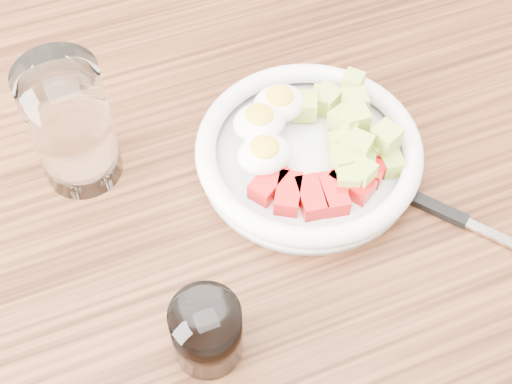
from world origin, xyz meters
TOP-DOWN VIEW (x-y plane):
  - dining_table at (0.00, 0.00)m, footprint 1.50×0.90m
  - bowl at (0.07, 0.05)m, footprint 0.25×0.25m
  - fork at (0.17, -0.07)m, footprint 0.14×0.17m
  - water_glass at (-0.16, 0.13)m, footprint 0.08×0.08m
  - coffee_glass at (-0.11, -0.12)m, footprint 0.06×0.06m

SIDE VIEW (x-z plane):
  - dining_table at x=0.00m, z-range 0.28..1.05m
  - fork at x=0.17m, z-range 0.77..0.78m
  - bowl at x=0.07m, z-range 0.76..0.82m
  - coffee_glass at x=-0.11m, z-range 0.77..0.84m
  - water_glass at x=-0.16m, z-range 0.77..0.92m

